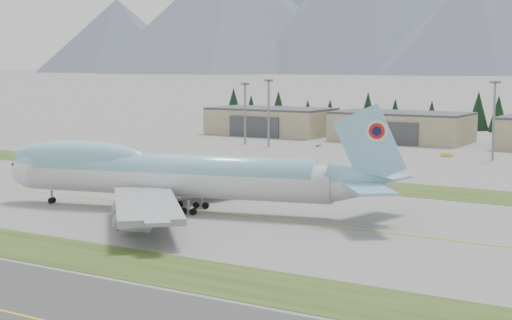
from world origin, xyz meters
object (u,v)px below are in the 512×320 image
Objects in this scene: service_vehicle_b at (447,156)px; hangar_center at (401,127)px; hangar_left at (271,121)px; service_vehicle_a at (318,146)px; boeing_747_freighter at (172,174)px.

hangar_center is at bearing 24.76° from service_vehicle_b.
hangar_left is 12.22× the size of service_vehicle_b.
service_vehicle_b is at bearing -19.01° from service_vehicle_a.
boeing_747_freighter reaches higher than hangar_center.
hangar_left is 15.63× the size of service_vehicle_a.
hangar_left is (-66.56, 152.20, -1.61)m from boeing_747_freighter.
service_vehicle_b is at bearing 67.37° from boeing_747_freighter.
service_vehicle_b is at bearing -52.27° from hangar_center.
boeing_747_freighter is at bearing -66.38° from hangar_left.
hangar_left reaches higher than service_vehicle_a.
hangar_center is at bearing 48.03° from service_vehicle_a.
hangar_center is (55.00, 0.00, 0.00)m from hangar_left.
boeing_747_freighter is 26.28× the size of service_vehicle_a.
hangar_left is at bearing 53.06° from service_vehicle_b.
hangar_center is 15.63× the size of service_vehicle_a.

